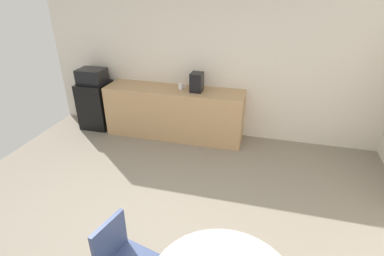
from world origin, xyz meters
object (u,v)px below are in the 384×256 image
(coffee_maker, at_px, (197,82))
(mini_fridge, at_px, (96,105))
(mug_white, at_px, (181,86))
(microwave, at_px, (92,76))
(chair_navy, at_px, (119,253))

(coffee_maker, bearing_deg, mini_fridge, 180.00)
(mug_white, xyz_separation_m, coffee_maker, (0.29, -0.04, 0.11))
(mini_fridge, distance_m, microwave, 0.57)
(microwave, distance_m, chair_navy, 3.77)
(coffee_maker, bearing_deg, microwave, 180.00)
(microwave, xyz_separation_m, mug_white, (1.70, 0.04, -0.07))
(mug_white, height_order, coffee_maker, coffee_maker)
(microwave, bearing_deg, coffee_maker, 0.00)
(mini_fridge, height_order, coffee_maker, coffee_maker)
(mini_fridge, relative_size, chair_navy, 1.06)
(microwave, height_order, coffee_maker, coffee_maker)
(mini_fridge, xyz_separation_m, mug_white, (1.70, 0.04, 0.51))
(mini_fridge, height_order, mug_white, mug_white)
(mini_fridge, bearing_deg, coffee_maker, 0.00)
(mug_white, distance_m, coffee_maker, 0.31)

